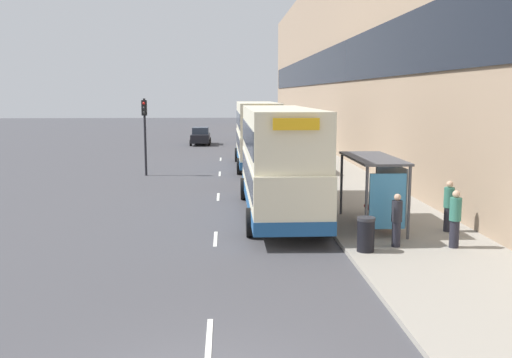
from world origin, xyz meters
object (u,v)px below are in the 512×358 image
at_px(double_decker_bus_ahead, 257,133).
at_px(car_1, 244,127).
at_px(pedestrian_2, 455,219).
at_px(bus_shelter, 380,179).
at_px(litter_bin, 366,234).
at_px(traffic_light_far_kerb, 145,124).
at_px(pedestrian_1, 326,188).
at_px(car_0, 201,136).
at_px(pedestrian_at_shelter, 449,206).
at_px(car_2, 251,134).
at_px(double_decker_bus_near, 279,159).
at_px(pedestrian_3, 397,220).

relative_size(double_decker_bus_ahead, car_1, 2.26).
bearing_deg(pedestrian_2, car_1, 95.08).
bearing_deg(bus_shelter, pedestrian_2, -59.78).
bearing_deg(litter_bin, traffic_light_far_kerb, 116.89).
bearing_deg(pedestrian_1, double_decker_bus_ahead, 97.62).
height_order(car_0, litter_bin, car_0).
bearing_deg(car_1, litter_bin, -88.01).
distance_m(car_1, pedestrian_at_shelter, 50.76).
bearing_deg(pedestrian_1, car_0, 101.28).
bearing_deg(car_2, double_decker_bus_near, -90.83).
distance_m(pedestrian_1, litter_bin, 6.31).
xyz_separation_m(pedestrian_1, pedestrian_3, (1.18, -5.82, -0.05)).
relative_size(car_0, pedestrian_1, 2.46).
relative_size(double_decker_bus_ahead, pedestrian_at_shelter, 5.85).
distance_m(car_0, car_2, 5.60).
distance_m(bus_shelter, pedestrian_3, 2.73).
xyz_separation_m(double_decker_bus_ahead, pedestrian_3, (3.16, -20.56, -1.29)).
bearing_deg(car_2, pedestrian_at_shelter, -82.64).
bearing_deg(litter_bin, car_2, 92.17).
relative_size(double_decker_bus_near, pedestrian_at_shelter, 6.15).
relative_size(double_decker_bus_ahead, pedestrian_2, 5.76).
xyz_separation_m(double_decker_bus_near, car_0, (-4.50, 32.86, -1.45)).
xyz_separation_m(bus_shelter, car_2, (-2.79, 38.17, -1.00)).
xyz_separation_m(double_decker_bus_near, car_1, (0.24, 46.98, -1.43)).
bearing_deg(pedestrian_1, pedestrian_3, -78.50).
relative_size(double_decker_bus_near, traffic_light_far_kerb, 2.36).
xyz_separation_m(pedestrian_2, litter_bin, (-2.84, -0.28, -0.38)).
xyz_separation_m(car_0, pedestrian_2, (9.41, -38.44, 0.22)).
relative_size(double_decker_bus_near, car_1, 2.38).
bearing_deg(traffic_light_far_kerb, litter_bin, -63.11).
bearing_deg(pedestrian_1, pedestrian_at_shelter, -47.90).
bearing_deg(car_1, pedestrian_1, -87.87).
bearing_deg(car_1, traffic_light_far_kerb, -101.42).
bearing_deg(car_2, pedestrian_2, -83.87).
xyz_separation_m(double_decker_bus_ahead, pedestrian_at_shelter, (5.54, -18.68, -1.24)).
bearing_deg(litter_bin, car_1, 91.99).
xyz_separation_m(pedestrian_at_shelter, pedestrian_3, (-2.38, -1.88, -0.05)).
xyz_separation_m(double_decker_bus_ahead, pedestrian_1, (1.97, -14.74, -1.24)).
height_order(double_decker_bus_ahead, car_2, double_decker_bus_ahead).
bearing_deg(pedestrian_at_shelter, pedestrian_2, -106.70).
bearing_deg(pedestrian_at_shelter, traffic_light_far_kerb, 129.05).
bearing_deg(car_2, pedestrian_1, -87.61).
relative_size(double_decker_bus_near, car_0, 2.48).
bearing_deg(pedestrian_3, car_1, 93.19).
relative_size(car_0, traffic_light_far_kerb, 0.95).
bearing_deg(car_2, litter_bin, -87.83).
height_order(bus_shelter, pedestrian_3, bus_shelter).
distance_m(double_decker_bus_near, car_1, 47.00).
distance_m(car_1, pedestrian_3, 52.44).
xyz_separation_m(car_1, car_2, (0.28, -11.61, 0.02)).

